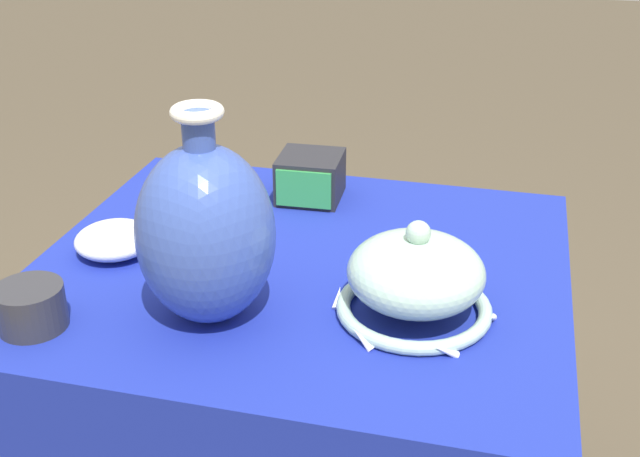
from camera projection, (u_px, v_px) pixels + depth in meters
display_table at (299, 312)px, 1.41m from camera, size 0.90×0.80×0.77m
vase_tall_bulbous at (206, 233)px, 1.17m from camera, size 0.21×0.21×0.34m
vase_dome_bell at (415, 280)px, 1.21m from camera, size 0.25×0.24×0.16m
mosaic_tile_box at (310, 177)px, 1.61m from camera, size 0.13×0.13×0.09m
bowl_shallow_porcelain at (114, 240)px, 1.40m from camera, size 0.14×0.14×0.05m
pot_squat_charcoal at (31, 307)px, 1.19m from camera, size 0.10×0.10×0.07m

